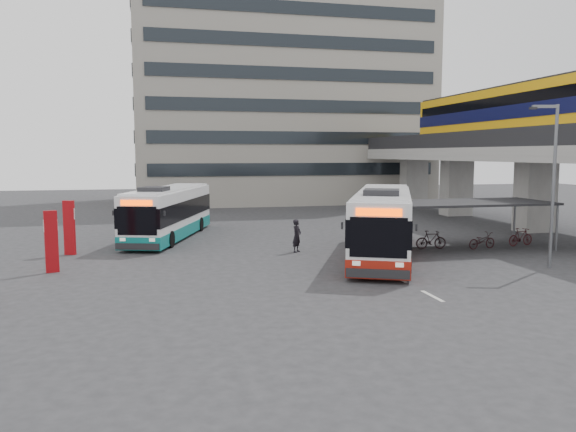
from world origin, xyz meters
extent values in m
plane|color=#28282B|center=(0.00, 0.00, 0.00)|extent=(120.00, 120.00, 0.00)
cube|color=gray|center=(17.00, 8.00, 2.30)|extent=(2.20, 1.60, 4.60)
cube|color=gray|center=(17.00, 18.00, 2.30)|extent=(2.20, 1.60, 4.60)
cube|color=gray|center=(17.00, 26.00, 2.30)|extent=(2.20, 1.60, 4.60)
cube|color=gray|center=(17.00, 12.00, 5.05)|extent=(8.00, 32.00, 0.90)
cube|color=black|center=(13.25, 12.00, 6.05)|extent=(0.35, 32.00, 1.10)
cube|color=black|center=(20.75, 12.00, 6.05)|extent=(0.35, 32.00, 1.10)
cube|color=#E3A10D|center=(17.00, 11.95, 7.60)|extent=(2.90, 20.00, 3.90)
cube|color=#090B33|center=(17.00, 11.95, 7.80)|extent=(2.98, 20.02, 0.90)
cube|color=black|center=(17.00, 11.95, 8.60)|extent=(2.96, 19.20, 0.70)
cube|color=black|center=(17.00, 11.95, 9.55)|extent=(2.70, 19.60, 0.25)
cylinder|color=#595B60|center=(3.70, 4.80, 1.20)|extent=(0.12, 0.12, 2.40)
cylinder|color=#595B60|center=(13.30, 4.80, 1.20)|extent=(0.12, 0.12, 2.40)
cylinder|color=#595B60|center=(3.70, 1.20, 1.20)|extent=(0.12, 0.12, 2.40)
cylinder|color=#595B60|center=(13.30, 1.20, 1.20)|extent=(0.12, 0.12, 2.40)
cube|color=black|center=(8.50, 3.00, 2.48)|extent=(10.00, 4.00, 0.12)
imported|color=black|center=(4.50, 3.00, 0.45)|extent=(1.71, 0.60, 0.90)
imported|color=black|center=(7.17, 3.00, 0.50)|extent=(1.66, 0.47, 1.00)
imported|color=black|center=(9.83, 3.00, 0.45)|extent=(1.71, 0.60, 0.90)
imported|color=black|center=(12.50, 3.00, 0.50)|extent=(1.66, 0.47, 1.00)
cube|color=gray|center=(6.00, 36.00, 12.50)|extent=(30.00, 15.00, 25.00)
cube|color=beige|center=(2.50, -6.00, 0.01)|extent=(0.15, 1.60, 0.01)
cube|color=beige|center=(2.50, -3.00, 0.01)|extent=(0.15, 1.60, 0.01)
cube|color=beige|center=(2.50, 0.00, 0.01)|extent=(0.15, 1.60, 0.01)
cube|color=white|center=(3.77, 1.69, 1.81)|extent=(7.21, 11.91, 2.73)
cube|color=maroon|center=(3.77, 1.69, 0.55)|extent=(7.27, 11.96, 0.75)
cube|color=black|center=(3.77, 1.69, 1.94)|extent=(7.28, 11.95, 1.14)
cube|color=#FB3E00|center=(1.31, -3.74, 2.83)|extent=(1.65, 0.80, 0.30)
cube|color=black|center=(2.54, -1.02, 3.40)|extent=(2.04, 2.07, 0.28)
cylinder|color=black|center=(1.11, -1.30, 0.50)|extent=(0.68, 1.03, 0.99)
cylinder|color=black|center=(6.22, 4.25, 0.50)|extent=(0.68, 1.03, 0.99)
cube|color=white|center=(-6.40, 10.47, 1.67)|extent=(5.64, 11.19, 2.52)
cube|color=#0B6B68|center=(-6.40, 10.47, 0.50)|extent=(5.70, 11.24, 0.69)
cube|color=black|center=(-6.40, 10.47, 1.79)|extent=(5.71, 11.23, 1.05)
cube|color=#FB3E00|center=(-8.11, 5.24, 2.61)|extent=(1.58, 0.58, 0.28)
cube|color=black|center=(-7.25, 7.85, 3.14)|extent=(1.79, 1.83, 0.26)
cylinder|color=black|center=(-8.53, 7.46, 0.46)|extent=(0.55, 0.96, 0.92)
cylinder|color=black|center=(-4.40, 13.06, 0.46)|extent=(0.55, 0.96, 0.92)
imported|color=black|center=(-0.07, 3.89, 0.85)|extent=(0.72, 0.74, 1.71)
cylinder|color=#595B60|center=(10.05, -2.49, 3.62)|extent=(0.14, 0.14, 7.23)
cube|color=#595B60|center=(9.53, -2.33, 7.14)|extent=(1.08, 0.44, 0.14)
cube|color=black|center=(9.06, -2.19, 7.07)|extent=(0.35, 0.25, 0.11)
cube|color=#9C090F|center=(-11.53, 1.40, 1.34)|extent=(0.56, 0.33, 2.68)
cube|color=white|center=(-11.53, 1.40, 2.04)|extent=(0.56, 0.23, 0.54)
cube|color=#9C090F|center=(-11.43, 5.73, 1.38)|extent=(0.58, 0.32, 2.75)
cube|color=white|center=(-11.43, 5.73, 2.09)|extent=(0.59, 0.21, 0.55)
camera|label=1|loc=(-6.97, -24.02, 5.09)|focal=35.00mm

